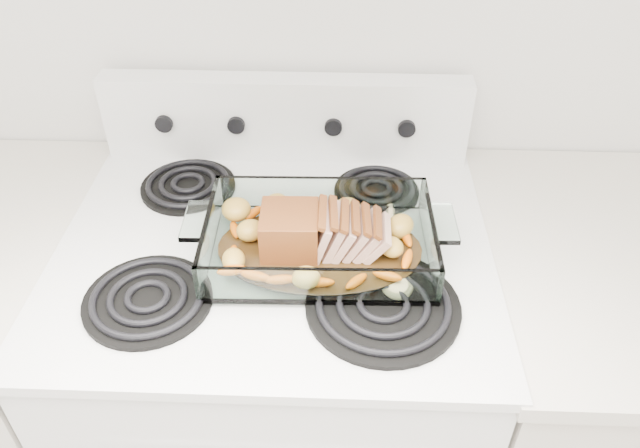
{
  "coord_description": "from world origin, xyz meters",
  "views": [
    {
      "loc": [
        0.12,
        0.79,
        1.67
      ],
      "look_at": [
        0.08,
        1.64,
        0.99
      ],
      "focal_mm": 35.0,
      "sensor_mm": 36.0,
      "label": 1
    }
  ],
  "objects_px": {
    "electric_range": "(284,393)",
    "pork_roast": "(312,232)",
    "baking_dish": "(320,244)",
    "counter_right": "(578,407)"
  },
  "relations": [
    {
      "from": "counter_right",
      "to": "baking_dish",
      "type": "relative_size",
      "value": 2.4
    },
    {
      "from": "counter_right",
      "to": "pork_roast",
      "type": "distance_m",
      "value": 0.79
    },
    {
      "from": "counter_right",
      "to": "pork_roast",
      "type": "bearing_deg",
      "value": -176.39
    },
    {
      "from": "baking_dish",
      "to": "electric_range",
      "type": "bearing_deg",
      "value": 153.85
    },
    {
      "from": "electric_range",
      "to": "pork_roast",
      "type": "bearing_deg",
      "value": -28.87
    },
    {
      "from": "electric_range",
      "to": "counter_right",
      "type": "height_order",
      "value": "electric_range"
    },
    {
      "from": "counter_right",
      "to": "baking_dish",
      "type": "xyz_separation_m",
      "value": [
        -0.58,
        -0.04,
        0.5
      ]
    },
    {
      "from": "baking_dish",
      "to": "pork_roast",
      "type": "relative_size",
      "value": 1.75
    },
    {
      "from": "electric_range",
      "to": "baking_dish",
      "type": "bearing_deg",
      "value": -24.86
    },
    {
      "from": "electric_range",
      "to": "baking_dish",
      "type": "xyz_separation_m",
      "value": [
        0.08,
        -0.04,
        0.48
      ]
    }
  ]
}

